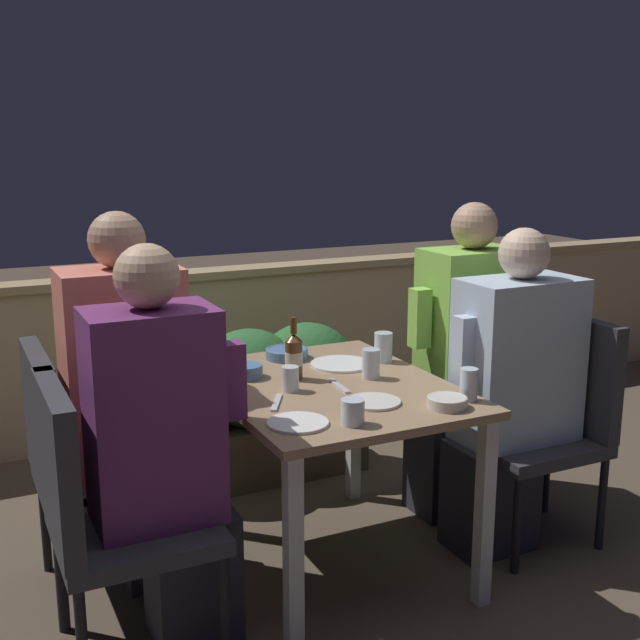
# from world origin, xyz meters

# --- Properties ---
(ground_plane) EXTENTS (16.00, 16.00, 0.00)m
(ground_plane) POSITION_xyz_m (0.00, 0.00, 0.00)
(ground_plane) COLOR brown
(parapet_wall) EXTENTS (9.00, 0.18, 0.88)m
(parapet_wall) POSITION_xyz_m (0.00, 1.62, 0.44)
(parapet_wall) COLOR tan
(parapet_wall) RESTS_ON ground_plane
(dining_table) EXTENTS (0.80, 1.03, 0.71)m
(dining_table) POSITION_xyz_m (0.00, 0.00, 0.62)
(dining_table) COLOR #937556
(dining_table) RESTS_ON ground_plane
(planter_hedge) EXTENTS (1.07, 0.47, 0.72)m
(planter_hedge) POSITION_xyz_m (0.02, 0.88, 0.40)
(planter_hedge) COLOR brown
(planter_hedge) RESTS_ON ground_plane
(chair_left_near) EXTENTS (0.48, 0.47, 0.89)m
(chair_left_near) POSITION_xyz_m (-0.87, -0.21, 0.52)
(chair_left_near) COLOR #333338
(chair_left_near) RESTS_ON ground_plane
(person_purple_stripe) EXTENTS (0.47, 0.26, 1.28)m
(person_purple_stripe) POSITION_xyz_m (-0.66, -0.21, 0.64)
(person_purple_stripe) COLOR #282833
(person_purple_stripe) RESTS_ON ground_plane
(chair_left_far) EXTENTS (0.48, 0.47, 0.89)m
(chair_left_far) POSITION_xyz_m (-0.86, 0.20, 0.52)
(chair_left_far) COLOR #333338
(chair_left_far) RESTS_ON ground_plane
(person_coral_top) EXTENTS (0.49, 0.26, 1.34)m
(person_coral_top) POSITION_xyz_m (-0.66, 0.20, 0.67)
(person_coral_top) COLOR #282833
(person_coral_top) RESTS_ON ground_plane
(chair_right_near) EXTENTS (0.48, 0.47, 0.89)m
(chair_right_near) POSITION_xyz_m (0.90, -0.15, 0.52)
(chair_right_near) COLOR #333338
(chair_right_near) RESTS_ON ground_plane
(person_blue_shirt) EXTENTS (0.51, 0.26, 1.25)m
(person_blue_shirt) POSITION_xyz_m (0.69, -0.15, 0.62)
(person_blue_shirt) COLOR #282833
(person_blue_shirt) RESTS_ON ground_plane
(chair_right_far) EXTENTS (0.48, 0.47, 0.89)m
(chair_right_far) POSITION_xyz_m (0.93, 0.19, 0.52)
(chair_right_far) COLOR #333338
(chair_right_far) RESTS_ON ground_plane
(person_green_blouse) EXTENTS (0.48, 0.26, 1.32)m
(person_green_blouse) POSITION_xyz_m (0.72, 0.19, 0.66)
(person_green_blouse) COLOR #282833
(person_green_blouse) RESTS_ON ground_plane
(beer_bottle) EXTENTS (0.07, 0.07, 0.23)m
(beer_bottle) POSITION_xyz_m (-0.09, 0.11, 0.80)
(beer_bottle) COLOR brown
(beer_bottle) RESTS_ON dining_table
(plate_0) EXTENTS (0.19, 0.19, 0.01)m
(plate_0) POSITION_xyz_m (-0.27, -0.33, 0.71)
(plate_0) COLOR white
(plate_0) RESTS_ON dining_table
(plate_1) EXTENTS (0.18, 0.18, 0.01)m
(plate_1) POSITION_xyz_m (0.04, -0.25, 0.71)
(plate_1) COLOR silver
(plate_1) RESTS_ON dining_table
(plate_2) EXTENTS (0.24, 0.24, 0.01)m
(plate_2) POSITION_xyz_m (0.15, 0.20, 0.71)
(plate_2) COLOR white
(plate_2) RESTS_ON dining_table
(bowl_0) EXTENTS (0.13, 0.13, 0.04)m
(bowl_0) POSITION_xyz_m (0.23, -0.40, 0.73)
(bowl_0) COLOR beige
(bowl_0) RESTS_ON dining_table
(bowl_1) EXTENTS (0.12, 0.12, 0.05)m
(bowl_1) POSITION_xyz_m (-0.24, 0.21, 0.73)
(bowl_1) COLOR #4C709E
(bowl_1) RESTS_ON dining_table
(bowl_2) EXTENTS (0.17, 0.17, 0.04)m
(bowl_2) POSITION_xyz_m (-0.00, 0.38, 0.73)
(bowl_2) COLOR #4C709E
(bowl_2) RESTS_ON dining_table
(glass_cup_0) EXTENTS (0.07, 0.07, 0.12)m
(glass_cup_0) POSITION_xyz_m (0.32, 0.17, 0.77)
(glass_cup_0) COLOR silver
(glass_cup_0) RESTS_ON dining_table
(glass_cup_1) EXTENTS (0.07, 0.07, 0.08)m
(glass_cup_1) POSITION_xyz_m (-0.12, -0.40, 0.75)
(glass_cup_1) COLOR silver
(glass_cup_1) RESTS_ON dining_table
(glass_cup_2) EXTENTS (0.06, 0.06, 0.11)m
(glass_cup_2) POSITION_xyz_m (0.34, -0.37, 0.76)
(glass_cup_2) COLOR silver
(glass_cup_2) RESTS_ON dining_table
(glass_cup_3) EXTENTS (0.06, 0.06, 0.09)m
(glass_cup_3) POSITION_xyz_m (-0.16, -0.01, 0.75)
(glass_cup_3) COLOR silver
(glass_cup_3) RESTS_ON dining_table
(glass_cup_4) EXTENTS (0.07, 0.07, 0.11)m
(glass_cup_4) POSITION_xyz_m (0.17, 0.00, 0.76)
(glass_cup_4) COLOR silver
(glass_cup_4) RESTS_ON dining_table
(fork_0) EXTENTS (0.04, 0.17, 0.01)m
(fork_0) POSITION_xyz_m (0.02, -0.05, 0.71)
(fork_0) COLOR silver
(fork_0) RESTS_ON dining_table
(fork_1) EXTENTS (0.10, 0.16, 0.01)m
(fork_1) POSITION_xyz_m (-0.26, -0.12, 0.71)
(fork_1) COLOR silver
(fork_1) RESTS_ON dining_table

